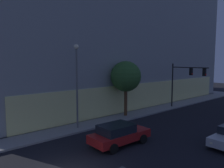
% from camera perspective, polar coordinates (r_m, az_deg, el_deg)
% --- Properties ---
extents(modern_building, '(39.42, 31.34, 21.01)m').
position_cam_1_polar(modern_building, '(40.88, -7.85, 11.76)').
color(modern_building, '#4C4C51').
rests_on(modern_building, ground).
extents(traffic_light_far_corner, '(0.68, 5.14, 5.78)m').
position_cam_1_polar(traffic_light_far_corner, '(29.25, 18.50, 1.73)').
color(traffic_light_far_corner, black).
rests_on(traffic_light_far_corner, sidewalk_corner).
extents(street_lamp_sidewalk, '(0.44, 0.44, 7.57)m').
position_cam_1_polar(street_lamp_sidewalk, '(19.90, -9.13, 2.16)').
color(street_lamp_sidewalk, slate).
rests_on(street_lamp_sidewalk, sidewalk_corner).
extents(sidewalk_tree, '(3.39, 3.39, 6.10)m').
position_cam_1_polar(sidewalk_tree, '(24.36, 3.61, 1.93)').
color(sidewalk_tree, '#53351E').
rests_on(sidewalk_tree, sidewalk_corner).
extents(car_red, '(4.76, 2.33, 1.59)m').
position_cam_1_polar(car_red, '(16.77, 1.77, -12.80)').
color(car_red, maroon).
rests_on(car_red, ground).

